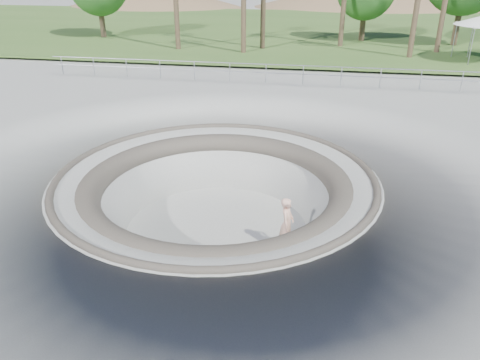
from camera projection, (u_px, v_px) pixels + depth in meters
The scene contains 7 objects.
ground at pixel (216, 176), 14.90m from camera, with size 180.00×180.00×0.00m, color #A8A9A3.
skate_bowl at pixel (217, 226), 15.68m from camera, with size 14.00×14.00×4.10m.
grass_strip at pixel (296, 29), 45.04m from camera, with size 180.00×36.00×0.12m.
distant_hills at pixel (331, 60), 68.11m from camera, with size 103.20×45.00×28.60m.
safety_railing at pixel (266, 73), 25.28m from camera, with size 25.00×0.06×1.03m.
skateboard at pixel (286, 247), 14.49m from camera, with size 0.93×0.36×0.09m.
skater at pixel (287, 223), 14.12m from camera, with size 0.62×0.41×1.69m, color #EDB299.
Camera 1 is at (3.22, -13.16, 6.25)m, focal length 35.00 mm.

